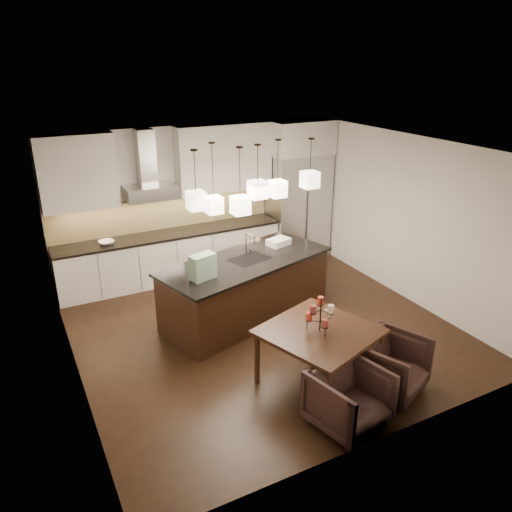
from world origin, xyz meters
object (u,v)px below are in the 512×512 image
island_body (246,290)px  refrigerator (298,206)px  dining_table (318,356)px  armchair_right (391,365)px  armchair_left (349,399)px

island_body → refrigerator: bearing=26.0°
dining_table → armchair_right: size_ratio=1.57×
dining_table → armchair_left: bearing=-118.9°
island_body → armchair_left: 2.86m
island_body → armchair_right: (0.77, -2.57, -0.11)m
refrigerator → armchair_left: refrigerator is taller
island_body → dining_table: bearing=-104.2°
refrigerator → island_body: bearing=-138.2°
armchair_left → armchair_right: 0.92m
armchair_left → armchair_right: armchair_right is taller
armchair_right → dining_table: bearing=118.8°
armchair_right → armchair_left: bearing=176.0°
dining_table → armchair_right: 0.91m
refrigerator → armchair_right: bearing=-107.1°
island_body → armchair_left: (-0.10, -2.86, -0.11)m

